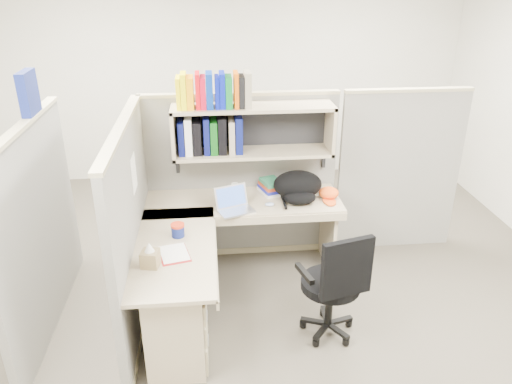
{
  "coord_description": "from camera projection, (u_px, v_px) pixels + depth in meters",
  "views": [
    {
      "loc": [
        -0.28,
        -3.45,
        2.65
      ],
      "look_at": [
        0.08,
        0.25,
        0.95
      ],
      "focal_mm": 35.0,
      "sensor_mm": 36.0,
      "label": 1
    }
  ],
  "objects": [
    {
      "name": "ground",
      "position": [
        249.0,
        306.0,
        4.25
      ],
      "size": [
        6.0,
        6.0,
        0.0
      ],
      "primitive_type": "plane",
      "color": "#3B362E",
      "rests_on": "ground"
    },
    {
      "name": "room_shell",
      "position": [
        248.0,
        122.0,
        3.58
      ],
      "size": [
        6.0,
        6.0,
        6.0
      ],
      "color": "#B8B4A6",
      "rests_on": "ground"
    },
    {
      "name": "cubicle",
      "position": [
        201.0,
        189.0,
        4.25
      ],
      "size": [
        3.79,
        1.84,
        1.95
      ],
      "color": "slate",
      "rests_on": "ground"
    },
    {
      "name": "desk",
      "position": [
        199.0,
        286.0,
        3.77
      ],
      "size": [
        1.74,
        1.75,
        0.73
      ],
      "color": "tan",
      "rests_on": "ground"
    },
    {
      "name": "laptop",
      "position": [
        236.0,
        201.0,
        4.22
      ],
      "size": [
        0.38,
        0.38,
        0.21
      ],
      "primitive_type": null,
      "rotation": [
        0.0,
        0.0,
        0.36
      ],
      "color": "silver",
      "rests_on": "desk"
    },
    {
      "name": "backpack",
      "position": [
        299.0,
        187.0,
        4.41
      ],
      "size": [
        0.52,
        0.45,
        0.26
      ],
      "primitive_type": null,
      "rotation": [
        0.0,
        0.0,
        -0.3
      ],
      "color": "black",
      "rests_on": "desk"
    },
    {
      "name": "orange_cap",
      "position": [
        329.0,
        193.0,
        4.49
      ],
      "size": [
        0.21,
        0.23,
        0.1
      ],
      "primitive_type": null,
      "rotation": [
        0.0,
        0.0,
        -0.15
      ],
      "color": "#F35215",
      "rests_on": "desk"
    },
    {
      "name": "snack_canister",
      "position": [
        178.0,
        230.0,
        3.85
      ],
      "size": [
        0.11,
        0.11,
        0.1
      ],
      "color": "navy",
      "rests_on": "desk"
    },
    {
      "name": "tissue_box",
      "position": [
        150.0,
        254.0,
        3.45
      ],
      "size": [
        0.14,
        0.14,
        0.19
      ],
      "primitive_type": null,
      "rotation": [
        0.0,
        0.0,
        -0.19
      ],
      "color": "#8C774F",
      "rests_on": "desk"
    },
    {
      "name": "mouse",
      "position": [
        270.0,
        204.0,
        4.36
      ],
      "size": [
        0.09,
        0.07,
        0.03
      ],
      "primitive_type": "ellipsoid",
      "rotation": [
        0.0,
        0.0,
        -0.24
      ],
      "color": "#94A8D2",
      "rests_on": "desk"
    },
    {
      "name": "paper_cup",
      "position": [
        235.0,
        188.0,
        4.59
      ],
      "size": [
        0.07,
        0.07,
        0.09
      ],
      "primitive_type": "cylinder",
      "rotation": [
        0.0,
        0.0,
        -0.09
      ],
      "color": "white",
      "rests_on": "desk"
    },
    {
      "name": "book_stack",
      "position": [
        271.0,
        186.0,
        4.6
      ],
      "size": [
        0.25,
        0.29,
        0.12
      ],
      "primitive_type": null,
      "rotation": [
        0.0,
        0.0,
        0.31
      ],
      "color": "slate",
      "rests_on": "desk"
    },
    {
      "name": "loose_paper",
      "position": [
        174.0,
        253.0,
        3.64
      ],
      "size": [
        0.25,
        0.29,
        0.0
      ],
      "primitive_type": null,
      "rotation": [
        0.0,
        0.0,
        0.23
      ],
      "color": "white",
      "rests_on": "desk"
    },
    {
      "name": "task_chair",
      "position": [
        332.0,
        300.0,
        3.78
      ],
      "size": [
        0.54,
        0.5,
        0.95
      ],
      "color": "black",
      "rests_on": "ground"
    }
  ]
}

